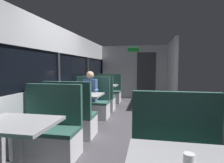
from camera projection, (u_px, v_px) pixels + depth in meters
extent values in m
cube|color=#423F44|center=(119.00, 130.00, 4.05)|extent=(3.30, 9.20, 0.02)
cube|color=#B2B2B7|center=(58.00, 105.00, 4.28)|extent=(0.08, 8.40, 0.95)
cube|color=#B2B2B7|center=(57.00, 39.00, 4.16)|extent=(0.08, 8.40, 0.60)
cube|color=black|center=(57.00, 69.00, 4.22)|extent=(0.03, 8.40, 0.75)
cube|color=#2D2D30|center=(58.00, 69.00, 4.21)|extent=(0.06, 0.08, 0.75)
cube|color=#2D2D30|center=(87.00, 68.00, 6.27)|extent=(0.06, 0.08, 0.75)
cube|color=#2D2D30|center=(102.00, 68.00, 8.32)|extent=(0.06, 0.08, 0.75)
cube|color=#B2B2B7|center=(134.00, 72.00, 8.07)|extent=(2.90, 0.08, 2.30)
cube|color=#333338|center=(146.00, 76.00, 7.93)|extent=(0.80, 0.04, 2.00)
cube|color=green|center=(134.00, 50.00, 7.94)|extent=(0.50, 0.03, 0.16)
cube|color=#B2B2B7|center=(171.00, 73.00, 6.63)|extent=(0.08, 2.40, 2.30)
cylinder|color=#9E9EA3|center=(18.00, 154.00, 2.14)|extent=(0.10, 0.10, 0.70)
cube|color=#99999E|center=(16.00, 123.00, 2.11)|extent=(0.90, 0.70, 0.04)
cube|color=silver|center=(48.00, 144.00, 2.80)|extent=(0.95, 0.50, 0.39)
cube|color=#2D564C|center=(47.00, 130.00, 2.78)|extent=(0.95, 0.50, 0.06)
cube|color=#2D564C|center=(54.00, 104.00, 2.96)|extent=(0.95, 0.08, 0.65)
cylinder|color=#9E9EA3|center=(83.00, 110.00, 4.31)|extent=(0.10, 0.10, 0.70)
cube|color=#99999E|center=(83.00, 95.00, 4.28)|extent=(0.90, 0.70, 0.04)
cube|color=silver|center=(72.00, 126.00, 3.68)|extent=(0.95, 0.50, 0.39)
cube|color=#2D564C|center=(71.00, 115.00, 3.66)|extent=(0.95, 0.50, 0.06)
cube|color=#2D564C|center=(66.00, 99.00, 3.43)|extent=(0.95, 0.08, 0.65)
cube|color=silver|center=(91.00, 110.00, 4.97)|extent=(0.95, 0.50, 0.39)
cube|color=#2D564C|center=(91.00, 102.00, 4.95)|extent=(0.95, 0.50, 0.06)
cube|color=#2D564C|center=(93.00, 88.00, 5.13)|extent=(0.95, 0.08, 0.65)
cylinder|color=#9E9EA3|center=(104.00, 96.00, 6.49)|extent=(0.10, 0.10, 0.70)
cube|color=#99999E|center=(104.00, 85.00, 6.46)|extent=(0.90, 0.70, 0.04)
cube|color=silver|center=(100.00, 104.00, 5.85)|extent=(0.95, 0.50, 0.39)
cube|color=#2D564C|center=(100.00, 97.00, 5.83)|extent=(0.95, 0.50, 0.06)
cube|color=#2D564C|center=(98.00, 87.00, 5.60)|extent=(0.95, 0.08, 0.65)
cube|color=silver|center=(108.00, 97.00, 7.14)|extent=(0.95, 0.50, 0.39)
cube|color=#2D564C|center=(108.00, 91.00, 7.13)|extent=(0.95, 0.50, 0.06)
cube|color=#2D564C|center=(109.00, 82.00, 7.30)|extent=(0.95, 0.08, 0.65)
cube|color=#2D564C|center=(177.00, 161.00, 1.86)|extent=(0.95, 0.50, 0.06)
cube|color=#2D564C|center=(175.00, 121.00, 2.04)|extent=(0.95, 0.08, 0.65)
cube|color=#26262D|center=(91.00, 109.00, 4.97)|extent=(0.30, 0.36, 0.45)
cube|color=#3F598C|center=(90.00, 90.00, 4.88)|extent=(0.34, 0.22, 0.60)
sphere|color=tan|center=(90.00, 75.00, 4.83)|extent=(0.20, 0.20, 0.20)
cylinder|color=#3F598C|center=(81.00, 90.00, 4.74)|extent=(0.07, 0.28, 0.07)
cylinder|color=#3F598C|center=(96.00, 91.00, 4.66)|extent=(0.07, 0.28, 0.07)
cylinder|color=white|center=(189.00, 160.00, 1.15)|extent=(0.07, 0.07, 0.09)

